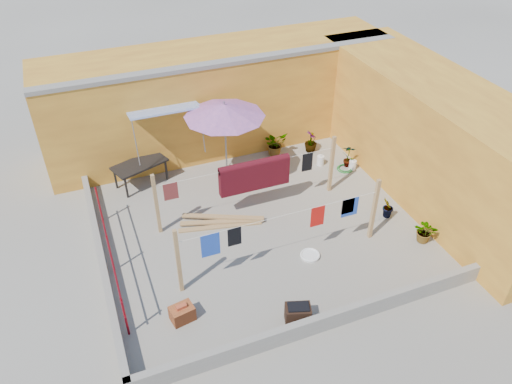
# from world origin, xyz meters

# --- Properties ---
(ground) EXTENTS (80.00, 80.00, 0.00)m
(ground) POSITION_xyz_m (0.00, 0.00, 0.00)
(ground) COLOR #9E998E
(ground) RESTS_ON ground
(wall_back) EXTENTS (11.00, 3.27, 3.21)m
(wall_back) POSITION_xyz_m (0.50, 4.69, 1.61)
(wall_back) COLOR gold
(wall_back) RESTS_ON ground
(wall_right) EXTENTS (2.40, 9.00, 3.20)m
(wall_right) POSITION_xyz_m (5.20, 0.00, 1.60)
(wall_right) COLOR gold
(wall_right) RESTS_ON ground
(parapet_front) EXTENTS (8.30, 0.16, 0.44)m
(parapet_front) POSITION_xyz_m (0.00, -3.58, 0.22)
(parapet_front) COLOR gray
(parapet_front) RESTS_ON ground
(parapet_left) EXTENTS (0.16, 7.30, 0.44)m
(parapet_left) POSITION_xyz_m (-4.08, 0.00, 0.22)
(parapet_left) COLOR gray
(parapet_left) RESTS_ON ground
(red_railing) EXTENTS (0.05, 4.20, 1.10)m
(red_railing) POSITION_xyz_m (-3.85, -0.20, 0.72)
(red_railing) COLOR maroon
(red_railing) RESTS_ON ground
(clothesline_rig) EXTENTS (5.09, 2.35, 1.80)m
(clothesline_rig) POSITION_xyz_m (0.13, 0.55, 1.08)
(clothesline_rig) COLOR tan
(clothesline_rig) RESTS_ON ground
(patio_umbrella) EXTENTS (2.27, 2.27, 2.69)m
(patio_umbrella) POSITION_xyz_m (-0.16, 2.19, 2.42)
(patio_umbrella) COLOR gray
(patio_umbrella) RESTS_ON ground
(outdoor_table) EXTENTS (1.71, 1.26, 0.72)m
(outdoor_table) POSITION_xyz_m (-2.51, 3.14, 0.65)
(outdoor_table) COLOR black
(outdoor_table) RESTS_ON ground
(brick_stack) EXTENTS (0.55, 0.44, 0.44)m
(brick_stack) POSITION_xyz_m (-2.70, -2.23, 0.19)
(brick_stack) COLOR #A14925
(brick_stack) RESTS_ON ground
(lumber_pile) EXTENTS (2.29, 1.08, 0.14)m
(lumber_pile) POSITION_xyz_m (-0.90, 0.50, 0.07)
(lumber_pile) COLOR tan
(lumber_pile) RESTS_ON ground
(brazier) EXTENTS (0.63, 0.51, 0.49)m
(brazier) POSITION_xyz_m (-0.42, -3.20, 0.24)
(brazier) COLOR black
(brazier) RESTS_ON ground
(white_basin) EXTENTS (0.49, 0.49, 0.09)m
(white_basin) POSITION_xyz_m (0.73, -1.51, 0.04)
(white_basin) COLOR white
(white_basin) RESTS_ON ground
(water_jug_a) EXTENTS (0.22, 0.22, 0.35)m
(water_jug_a) POSITION_xyz_m (3.70, 1.52, 0.15)
(water_jug_a) COLOR white
(water_jug_a) RESTS_ON ground
(water_jug_b) EXTENTS (0.23, 0.23, 0.36)m
(water_jug_b) POSITION_xyz_m (2.90, 2.11, 0.16)
(water_jug_b) COLOR white
(water_jug_b) RESTS_ON ground
(green_hose) EXTENTS (0.49, 0.49, 0.07)m
(green_hose) POSITION_xyz_m (3.49, 1.59, 0.03)
(green_hose) COLOR #1A7528
(green_hose) RESTS_ON ground
(plant_back_a) EXTENTS (0.86, 0.79, 0.80)m
(plant_back_a) POSITION_xyz_m (1.81, 3.20, 0.40)
(plant_back_a) COLOR #235317
(plant_back_a) RESTS_ON ground
(plant_back_b) EXTENTS (0.48, 0.48, 0.72)m
(plant_back_b) POSITION_xyz_m (2.97, 2.95, 0.36)
(plant_back_b) COLOR #235317
(plant_back_b) RESTS_ON ground
(plant_right_a) EXTENTS (0.50, 0.47, 0.78)m
(plant_right_a) POSITION_xyz_m (3.64, 1.72, 0.39)
(plant_right_a) COLOR #235317
(plant_right_a) RESTS_ON ground
(plant_right_b) EXTENTS (0.46, 0.46, 0.66)m
(plant_right_b) POSITION_xyz_m (3.36, -0.88, 0.33)
(plant_right_b) COLOR #235317
(plant_right_b) RESTS_ON ground
(plant_right_c) EXTENTS (0.77, 0.76, 0.64)m
(plant_right_c) POSITION_xyz_m (3.70, -2.06, 0.32)
(plant_right_c) COLOR #235317
(plant_right_c) RESTS_ON ground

